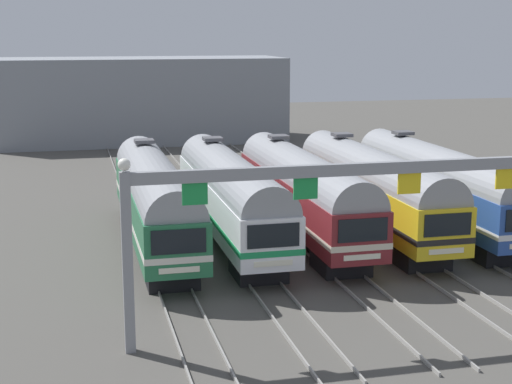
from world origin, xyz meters
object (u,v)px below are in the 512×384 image
at_px(commuter_train_blue, 438,183).
at_px(commuter_train_white, 230,193).
at_px(commuter_train_maroon, 303,190).
at_px(catenary_gantry, 409,193).
at_px(commuter_train_green, 155,197).
at_px(commuter_train_yellow, 372,186).

bearing_deg(commuter_train_blue, commuter_train_white, 180.00).
xyz_separation_m(commuter_train_maroon, catenary_gantry, (0.00, -13.50, 2.55)).
distance_m(commuter_train_maroon, commuter_train_blue, 8.06).
xyz_separation_m(commuter_train_blue, catenary_gantry, (-8.06, -13.50, 2.55)).
bearing_deg(commuter_train_white, commuter_train_green, 180.00).
bearing_deg(commuter_train_blue, commuter_train_green, 180.00).
bearing_deg(commuter_train_white, commuter_train_blue, 0.00).
relative_size(commuter_train_green, commuter_train_white, 1.00).
xyz_separation_m(commuter_train_maroon, commuter_train_blue, (8.06, 0.00, 0.00)).
bearing_deg(commuter_train_maroon, commuter_train_yellow, 0.00).
bearing_deg(commuter_train_white, commuter_train_yellow, 0.00).
bearing_deg(commuter_train_yellow, commuter_train_maroon, 180.00).
bearing_deg(commuter_train_green, commuter_train_yellow, 0.00).
height_order(commuter_train_blue, catenary_gantry, catenary_gantry).
xyz_separation_m(commuter_train_green, commuter_train_white, (4.03, 0.00, 0.00)).
height_order(commuter_train_green, commuter_train_white, same).
bearing_deg(catenary_gantry, commuter_train_yellow, 73.37).
bearing_deg(catenary_gantry, commuter_train_green, 120.85).
distance_m(commuter_train_maroon, catenary_gantry, 13.74).
distance_m(commuter_train_white, catenary_gantry, 14.32).
bearing_deg(commuter_train_yellow, commuter_train_white, 180.00).
height_order(commuter_train_yellow, catenary_gantry, catenary_gantry).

